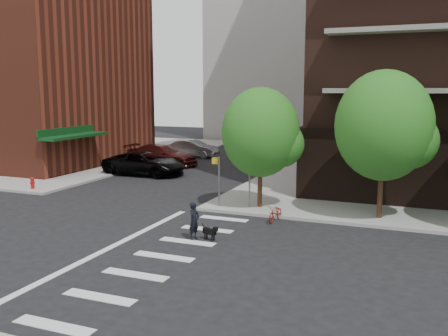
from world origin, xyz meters
name	(u,v)px	position (x,y,z in m)	size (l,w,h in m)	color
ground	(97,247)	(0.00, 0.00, 0.00)	(120.00, 120.00, 0.00)	black
sidewalk_nw	(37,151)	(-24.50, 23.50, 0.07)	(31.00, 33.00, 0.15)	gray
crosswalk	(146,254)	(2.21, 0.00, 0.01)	(3.85, 13.00, 0.01)	silver
midrise_nw	(7,43)	(-22.00, 18.00, 10.15)	(21.40, 15.50, 20.00)	maroon
tree_a	(260,132)	(4.00, 8.50, 4.04)	(4.00, 4.00, 5.90)	#301E11
tree_b	(384,126)	(10.00, 8.50, 4.54)	(4.50, 4.50, 6.65)	#301E11
pedestrian_signal	(226,174)	(2.32, 7.92, 1.85)	(2.18, 0.67, 2.60)	slate
fire_hydrant	(32,182)	(-10.50, 7.80, 0.55)	(0.24, 0.24, 0.73)	#A50C0C
parked_car_black	(145,164)	(-7.13, 15.52, 0.85)	(6.13, 2.83, 1.70)	black
parked_car_maroon	(162,155)	(-8.20, 20.02, 0.87)	(5.98, 2.43, 1.74)	#401311
parked_car_silver	(193,148)	(-8.20, 25.89, 0.80)	(4.86, 1.69, 1.60)	gray
scooter	(275,213)	(5.44, 6.50, 0.41)	(0.54, 1.56, 0.82)	maroon
dog_walker	(194,221)	(3.11, 2.42, 0.79)	(0.38, 0.58, 1.58)	black
dog	(210,231)	(3.78, 2.56, 0.39)	(0.74, 0.38, 0.61)	black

